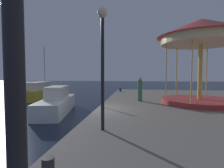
# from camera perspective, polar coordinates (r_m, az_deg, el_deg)

# --- Properties ---
(ground_plane) EXTENTS (120.00, 120.00, 0.00)m
(ground_plane) POSITION_cam_1_polar(r_m,az_deg,el_deg) (10.60, -4.93, -12.01)
(ground_plane) COLOR black
(motorboat_white) EXTENTS (2.74, 6.03, 1.88)m
(motorboat_white) POSITION_cam_1_polar(r_m,az_deg,el_deg) (13.54, -17.22, -5.74)
(motorboat_white) COLOR white
(motorboat_white) RESTS_ON ground
(sailboat_yellow) EXTENTS (2.31, 7.41, 5.96)m
(sailboat_yellow) POSITION_cam_1_polar(r_m,az_deg,el_deg) (22.07, -21.43, -2.34)
(sailboat_yellow) COLOR gold
(sailboat_yellow) RESTS_ON ground
(carousel) EXTENTS (5.72, 5.72, 5.61)m
(carousel) POSITION_cam_1_polar(r_m,az_deg,el_deg) (13.50, 26.54, 12.44)
(carousel) COLOR #B23333
(carousel) RESTS_ON quay_dock
(lamp_post_mid_promenade) EXTENTS (0.36, 0.36, 4.26)m
(lamp_post_mid_promenade) POSITION_cam_1_polar(r_m,az_deg,el_deg) (6.30, -3.06, 11.74)
(lamp_post_mid_promenade) COLOR black
(lamp_post_mid_promenade) RESTS_ON quay_dock
(bollard_center) EXTENTS (0.24, 0.24, 0.40)m
(bollard_center) POSITION_cam_1_polar(r_m,az_deg,el_deg) (3.93, -19.70, -23.92)
(bollard_center) COLOR #2D2D33
(bollard_center) RESTS_ON quay_dock
(bollard_south) EXTENTS (0.24, 0.24, 0.40)m
(bollard_south) POSITION_cam_1_polar(r_m,az_deg,el_deg) (20.12, 2.68, -1.87)
(bollard_south) COLOR #2D2D33
(bollard_south) RESTS_ON quay_dock
(person_far_corner) EXTENTS (0.34, 0.34, 1.75)m
(person_far_corner) POSITION_cam_1_polar(r_m,az_deg,el_deg) (13.24, 8.90, -1.85)
(person_far_corner) COLOR #387247
(person_far_corner) RESTS_ON quay_dock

